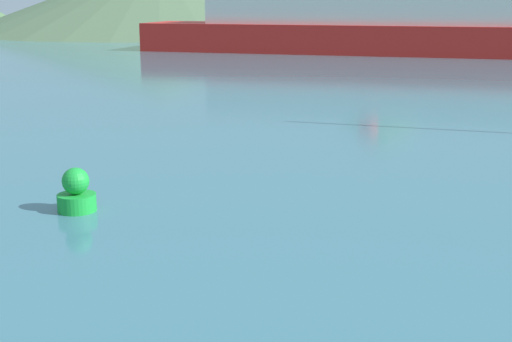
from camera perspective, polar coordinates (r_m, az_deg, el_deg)
ferry_distant at (r=57.74m, az=9.27°, el=11.43°), size 37.48×13.78×6.57m
buoy_marker at (r=15.34m, az=-14.18°, el=-1.74°), size 0.81×0.81×0.93m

